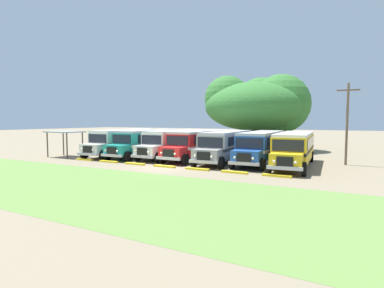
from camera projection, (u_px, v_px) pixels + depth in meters
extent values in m
plane|color=#84755B|center=(164.00, 167.00, 25.62)|extent=(220.00, 220.00, 0.00)
cube|color=olive|center=(87.00, 186.00, 18.36)|extent=(80.00, 10.56, 0.01)
cube|color=silver|center=(126.00, 141.00, 35.21)|extent=(3.14, 9.35, 2.10)
cube|color=red|center=(126.00, 142.00, 35.22)|extent=(3.17, 9.38, 0.24)
cube|color=black|center=(136.00, 136.00, 34.92)|extent=(0.60, 7.98, 0.80)
cube|color=black|center=(118.00, 136.00, 35.97)|extent=(0.60, 7.98, 0.80)
cube|color=silver|center=(125.00, 131.00, 35.12)|extent=(3.05, 9.25, 0.22)
cube|color=silver|center=(93.00, 149.00, 30.44)|extent=(2.29, 1.55, 1.05)
cube|color=black|center=(87.00, 150.00, 29.77)|extent=(1.10, 0.18, 0.70)
cube|color=#B7B7BC|center=(87.00, 154.00, 29.76)|extent=(2.41, 0.37, 0.24)
cube|color=black|center=(97.00, 139.00, 30.97)|extent=(2.20, 0.21, 0.84)
cube|color=red|center=(148.00, 139.00, 39.41)|extent=(0.90, 0.12, 1.30)
sphere|color=#EAE5C6|center=(93.00, 150.00, 29.43)|extent=(0.20, 0.20, 0.20)
sphere|color=#EAE5C6|center=(81.00, 149.00, 30.01)|extent=(0.20, 0.20, 0.20)
cylinder|color=black|center=(103.00, 155.00, 30.07)|extent=(0.35, 1.02, 1.00)
cylinder|color=black|center=(84.00, 154.00, 31.07)|extent=(0.35, 1.02, 1.00)
cylinder|color=black|center=(149.00, 148.00, 37.52)|extent=(0.35, 1.02, 1.00)
cylinder|color=black|center=(132.00, 147.00, 38.51)|extent=(0.35, 1.02, 1.00)
cube|color=teal|center=(149.00, 141.00, 33.99)|extent=(2.69, 9.25, 2.10)
cube|color=white|center=(149.00, 143.00, 34.01)|extent=(2.72, 9.27, 0.24)
cube|color=black|center=(161.00, 137.00, 33.64)|extent=(0.20, 8.00, 0.80)
cube|color=black|center=(142.00, 137.00, 34.80)|extent=(0.20, 8.00, 0.80)
cube|color=#B2B2B7|center=(149.00, 131.00, 33.90)|extent=(2.61, 9.15, 0.22)
cube|color=teal|center=(117.00, 150.00, 29.34)|extent=(2.23, 1.44, 1.05)
cube|color=black|center=(112.00, 151.00, 28.68)|extent=(1.10, 0.12, 0.70)
cube|color=#B7B7BC|center=(111.00, 155.00, 28.68)|extent=(2.40, 0.25, 0.24)
cube|color=black|center=(121.00, 139.00, 29.85)|extent=(2.20, 0.10, 0.84)
cube|color=white|center=(171.00, 140.00, 38.09)|extent=(0.90, 0.08, 1.30)
sphere|color=#EAE5C6|center=(117.00, 151.00, 28.32)|extent=(0.20, 0.20, 0.20)
sphere|color=#EAE5C6|center=(105.00, 151.00, 28.96)|extent=(0.20, 0.20, 0.20)
cylinder|color=black|center=(128.00, 156.00, 28.92)|extent=(0.30, 1.01, 1.00)
cylinder|color=black|center=(108.00, 155.00, 30.02)|extent=(0.30, 1.01, 1.00)
cylinder|color=black|center=(173.00, 149.00, 36.18)|extent=(0.30, 1.01, 1.00)
cylinder|color=black|center=(156.00, 148.00, 37.28)|extent=(0.30, 1.01, 1.00)
cube|color=silver|center=(177.00, 142.00, 33.04)|extent=(2.56, 9.22, 2.10)
cube|color=maroon|center=(177.00, 144.00, 33.05)|extent=(2.59, 9.24, 0.24)
cube|color=black|center=(189.00, 138.00, 32.65)|extent=(0.09, 8.00, 0.80)
cube|color=black|center=(169.00, 137.00, 33.87)|extent=(0.09, 8.00, 0.80)
cube|color=silver|center=(177.00, 131.00, 32.95)|extent=(2.48, 9.12, 0.22)
cube|color=silver|center=(147.00, 151.00, 28.45)|extent=(2.21, 1.41, 1.05)
cube|color=black|center=(142.00, 152.00, 27.80)|extent=(1.10, 0.11, 0.70)
cube|color=#B7B7BC|center=(142.00, 157.00, 27.80)|extent=(2.40, 0.22, 0.24)
cube|color=black|center=(151.00, 140.00, 28.96)|extent=(2.20, 0.07, 0.84)
cube|color=maroon|center=(198.00, 141.00, 37.08)|extent=(0.90, 0.07, 1.30)
sphere|color=#EAE5C6|center=(148.00, 152.00, 27.42)|extent=(0.20, 0.20, 0.20)
sphere|color=#EAE5C6|center=(136.00, 151.00, 28.09)|extent=(0.20, 0.20, 0.20)
cylinder|color=black|center=(158.00, 158.00, 28.00)|extent=(0.29, 1.00, 1.00)
cylinder|color=black|center=(138.00, 156.00, 29.15)|extent=(0.29, 1.00, 1.00)
cylinder|color=black|center=(200.00, 150.00, 35.16)|extent=(0.29, 1.00, 1.00)
cylinder|color=black|center=(182.00, 149.00, 36.31)|extent=(0.29, 1.00, 1.00)
cube|color=red|center=(201.00, 143.00, 31.63)|extent=(2.67, 9.24, 2.10)
cube|color=white|center=(201.00, 145.00, 31.64)|extent=(2.70, 9.26, 0.24)
cube|color=black|center=(214.00, 138.00, 31.23)|extent=(0.19, 8.00, 0.80)
cube|color=black|center=(192.00, 138.00, 32.48)|extent=(0.19, 8.00, 0.80)
cube|color=beige|center=(201.00, 132.00, 31.54)|extent=(2.59, 9.14, 0.22)
cube|color=red|center=(173.00, 153.00, 27.07)|extent=(2.23, 1.44, 1.05)
cube|color=black|center=(168.00, 153.00, 26.43)|extent=(1.10, 0.12, 0.70)
cube|color=#B7B7BC|center=(168.00, 158.00, 26.43)|extent=(2.40, 0.24, 0.24)
cube|color=black|center=(177.00, 141.00, 27.58)|extent=(2.20, 0.10, 0.84)
cube|color=white|center=(220.00, 141.00, 35.65)|extent=(0.90, 0.08, 1.30)
sphere|color=#EAE5C6|center=(175.00, 154.00, 26.04)|extent=(0.20, 0.20, 0.20)
sphere|color=#EAE5C6|center=(161.00, 153.00, 26.73)|extent=(0.20, 0.20, 0.20)
cylinder|color=black|center=(185.00, 160.00, 26.61)|extent=(0.30, 1.00, 1.00)
cylinder|color=black|center=(162.00, 158.00, 27.79)|extent=(0.30, 1.00, 1.00)
cylinder|color=black|center=(224.00, 151.00, 33.72)|extent=(0.30, 1.00, 1.00)
cylinder|color=black|center=(204.00, 150.00, 34.90)|extent=(0.30, 1.00, 1.00)
cube|color=#9E9993|center=(227.00, 145.00, 29.71)|extent=(3.14, 9.35, 2.10)
cube|color=#282828|center=(227.00, 146.00, 29.72)|extent=(3.17, 9.37, 0.24)
cube|color=black|center=(241.00, 139.00, 29.42)|extent=(0.60, 7.98, 0.80)
cube|color=black|center=(216.00, 139.00, 30.47)|extent=(0.60, 7.98, 0.80)
cube|color=#B2B2B7|center=(227.00, 132.00, 29.62)|extent=(3.05, 9.25, 0.22)
cube|color=#9E9993|center=(207.00, 156.00, 24.94)|extent=(2.29, 1.55, 1.05)
cube|color=black|center=(203.00, 156.00, 24.27)|extent=(1.10, 0.18, 0.70)
cube|color=#B7B7BC|center=(203.00, 162.00, 24.26)|extent=(2.41, 0.37, 0.24)
cube|color=black|center=(210.00, 142.00, 25.47)|extent=(2.20, 0.21, 0.84)
cube|color=#282828|center=(240.00, 142.00, 33.91)|extent=(0.90, 0.12, 1.30)
sphere|color=#EAE5C6|center=(212.00, 157.00, 23.93)|extent=(0.20, 0.20, 0.20)
sphere|color=#EAE5C6|center=(195.00, 156.00, 24.51)|extent=(0.20, 0.20, 0.20)
cylinder|color=black|center=(221.00, 163.00, 24.57)|extent=(0.35, 1.02, 1.00)
cylinder|color=black|center=(194.00, 161.00, 25.57)|extent=(0.35, 1.02, 1.00)
cylinder|color=black|center=(247.00, 153.00, 32.02)|extent=(0.35, 1.02, 1.00)
cylinder|color=black|center=(225.00, 152.00, 33.01)|extent=(0.35, 1.02, 1.00)
cube|color=#23519E|center=(262.00, 145.00, 28.67)|extent=(2.98, 9.32, 2.10)
cube|color=silver|center=(262.00, 147.00, 28.68)|extent=(3.01, 9.34, 0.24)
cube|color=black|center=(277.00, 140.00, 28.35)|extent=(0.46, 7.99, 0.80)
cube|color=black|center=(250.00, 139.00, 29.44)|extent=(0.46, 7.99, 0.80)
cube|color=#B2B2B7|center=(262.00, 133.00, 28.58)|extent=(2.89, 9.21, 0.22)
cube|color=#23519E|center=(247.00, 157.00, 23.94)|extent=(2.27, 1.51, 1.05)
cube|color=black|center=(244.00, 158.00, 23.27)|extent=(1.10, 0.16, 0.70)
cube|color=#B7B7BC|center=(244.00, 164.00, 23.27)|extent=(2.41, 0.33, 0.24)
cube|color=black|center=(249.00, 143.00, 24.46)|extent=(2.20, 0.18, 0.84)
cube|color=silver|center=(272.00, 143.00, 32.83)|extent=(0.90, 0.11, 1.30)
sphere|color=#EAE5C6|center=(253.00, 158.00, 22.92)|extent=(0.20, 0.20, 0.20)
sphere|color=#EAE5C6|center=(235.00, 157.00, 23.52)|extent=(0.20, 0.20, 0.20)
cylinder|color=black|center=(262.00, 165.00, 23.55)|extent=(0.33, 1.01, 1.00)
cylinder|color=black|center=(232.00, 163.00, 24.58)|extent=(0.33, 1.01, 1.00)
cylinder|color=black|center=(281.00, 154.00, 30.93)|extent=(0.33, 1.01, 1.00)
cylinder|color=black|center=(257.00, 153.00, 31.96)|extent=(0.33, 1.01, 1.00)
cube|color=yellow|center=(295.00, 147.00, 26.50)|extent=(3.15, 9.36, 2.10)
cube|color=black|center=(295.00, 149.00, 26.51)|extent=(3.18, 9.38, 0.24)
cube|color=black|center=(311.00, 142.00, 26.21)|extent=(0.61, 7.98, 0.80)
cube|color=black|center=(280.00, 141.00, 27.26)|extent=(0.61, 7.98, 0.80)
cube|color=silver|center=(295.00, 134.00, 26.41)|extent=(3.07, 9.25, 0.22)
cube|color=yellow|center=(286.00, 161.00, 21.73)|extent=(2.29, 1.55, 1.05)
cube|color=black|center=(285.00, 162.00, 21.05)|extent=(1.10, 0.18, 0.70)
cube|color=#B7B7BC|center=(284.00, 168.00, 21.05)|extent=(2.41, 0.37, 0.24)
cube|color=black|center=(288.00, 146.00, 22.26)|extent=(2.20, 0.22, 0.84)
cube|color=black|center=(300.00, 145.00, 30.70)|extent=(0.90, 0.12, 1.30)
sphere|color=#EAE5C6|center=(295.00, 163.00, 20.72)|extent=(0.20, 0.20, 0.20)
sphere|color=#EAE5C6|center=(274.00, 161.00, 21.30)|extent=(0.20, 0.20, 0.20)
cylinder|color=black|center=(304.00, 169.00, 21.36)|extent=(0.35, 1.02, 1.00)
cylinder|color=black|center=(269.00, 167.00, 22.35)|extent=(0.35, 1.02, 1.00)
cylinder|color=black|center=(312.00, 157.00, 28.81)|extent=(0.35, 1.02, 1.00)
cylinder|color=black|center=(285.00, 155.00, 29.80)|extent=(0.35, 1.02, 1.00)
cube|color=yellow|center=(85.00, 160.00, 30.01)|extent=(2.00, 0.36, 0.15)
cube|color=yellow|center=(109.00, 162.00, 28.55)|extent=(2.00, 0.36, 0.15)
cube|color=yellow|center=(135.00, 164.00, 27.08)|extent=(2.00, 0.36, 0.15)
cube|color=yellow|center=(164.00, 166.00, 25.62)|extent=(2.00, 0.36, 0.15)
cube|color=yellow|center=(197.00, 169.00, 24.15)|extent=(2.00, 0.36, 0.15)
cube|color=yellow|center=(235.00, 172.00, 22.69)|extent=(2.00, 0.36, 0.15)
cube|color=yellow|center=(277.00, 176.00, 21.23)|extent=(2.00, 0.36, 0.15)
cylinder|color=brown|center=(253.00, 137.00, 40.37)|extent=(0.92, 0.92, 3.30)
ellipsoid|color=#33702D|center=(253.00, 107.00, 40.07)|extent=(12.53, 11.68, 6.25)
sphere|color=#33702D|center=(281.00, 104.00, 39.70)|extent=(7.52, 7.52, 7.52)
sphere|color=#33702D|center=(227.00, 99.00, 40.64)|extent=(5.94, 5.94, 5.94)
sphere|color=#33702D|center=(261.00, 106.00, 43.45)|extent=(7.85, 7.85, 7.85)
cylinder|color=brown|center=(347.00, 124.00, 26.62)|extent=(0.20, 0.20, 7.04)
cube|color=brown|center=(348.00, 90.00, 26.40)|extent=(1.80, 0.12, 0.12)
cylinder|color=brown|center=(67.00, 146.00, 31.18)|extent=(0.14, 0.14, 2.60)
cylinder|color=brown|center=(47.00, 145.00, 32.60)|extent=(0.14, 0.14, 2.60)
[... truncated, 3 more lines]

